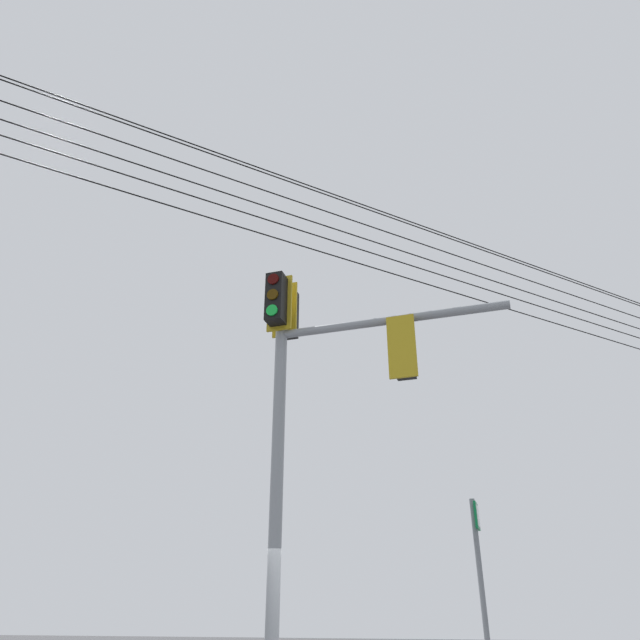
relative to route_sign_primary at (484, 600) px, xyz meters
The scene contains 3 objects.
signal_mast_assembly 3.89m from the route_sign_primary, 102.72° to the right, with size 1.01×3.98×7.00m.
route_sign_primary is the anchor object (origin of this frame).
overhead_wire_span 7.22m from the route_sign_primary, 126.97° to the right, with size 17.73×21.86×1.81m.
Camera 1 is at (8.44, 1.51, 1.77)m, focal length 32.82 mm.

